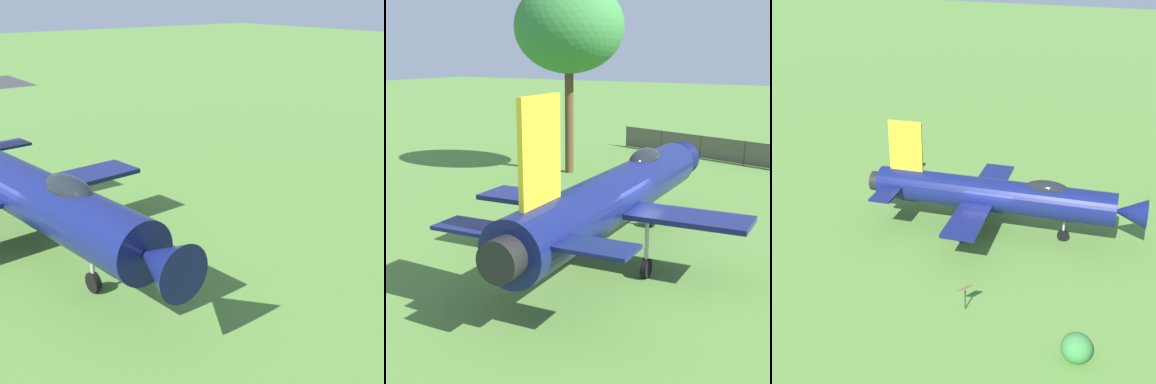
# 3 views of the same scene
# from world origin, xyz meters

# --- Properties ---
(ground_plane) EXTENTS (200.00, 200.00, 0.00)m
(ground_plane) POSITION_xyz_m (0.00, 0.00, 0.00)
(ground_plane) COLOR #568438
(display_jet) EXTENTS (8.97, 14.35, 5.59)m
(display_jet) POSITION_xyz_m (-0.03, 0.38, 2.10)
(display_jet) COLOR #111951
(display_jet) RESTS_ON ground_plane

